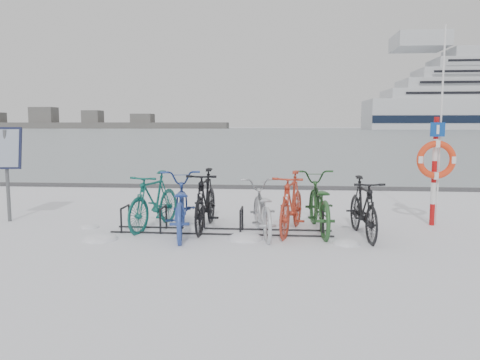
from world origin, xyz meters
name	(u,v)px	position (x,y,z in m)	size (l,w,h in m)	color
ground	(222,232)	(0.00, 0.00, 0.00)	(900.00, 900.00, 0.00)	white
ice_sheet	(279,131)	(0.00, 155.00, 0.01)	(400.00, 298.00, 0.02)	#919DA4
quay_edge	(246,187)	(0.00, 5.90, 0.05)	(400.00, 0.25, 0.10)	#3F3F42
bike_rack	(222,223)	(0.00, 0.00, 0.18)	(4.00, 0.48, 0.46)	black
info_board	(5,154)	(-4.42, 0.58, 1.37)	(0.67, 0.35, 1.90)	#595B5E
lifebuoy_station	(436,160)	(4.01, 0.91, 1.28)	(0.73, 0.22, 3.81)	#AD0D0E
shoreline	(73,124)	(-122.02, 260.00, 2.79)	(180.00, 12.00, 9.50)	#525252
bike_0	(154,199)	(-1.33, 0.30, 0.55)	(0.52, 1.84, 1.11)	#12584F
bike_1	(180,203)	(-0.73, -0.17, 0.56)	(0.74, 2.14, 1.12)	#2B4599
bike_2	(206,198)	(-0.34, 0.28, 0.58)	(0.55, 1.93, 1.16)	black
bike_3	(262,207)	(0.73, -0.07, 0.49)	(0.66, 1.89, 0.99)	#B7BBC0
bike_4	(292,201)	(1.26, 0.16, 0.57)	(0.54, 1.90, 1.14)	#B73622
bike_5	(318,201)	(1.75, 0.31, 0.56)	(0.74, 2.12, 1.11)	#275428
bike_6	(363,206)	(2.50, -0.08, 0.54)	(0.51, 1.80, 1.08)	black
snow_drifts	(218,235)	(-0.04, -0.20, 0.00)	(5.60, 2.03, 0.21)	white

